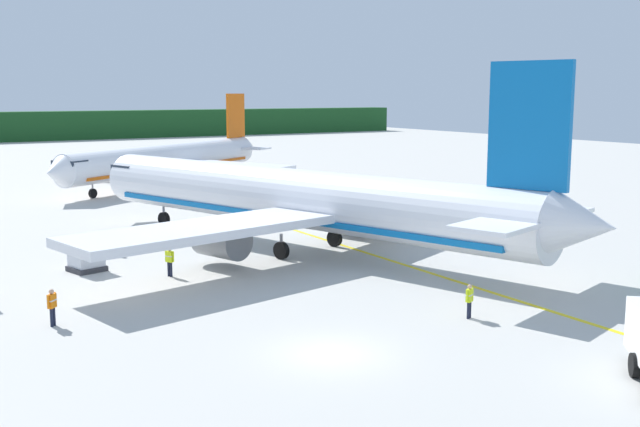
{
  "coord_description": "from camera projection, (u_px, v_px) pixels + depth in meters",
  "views": [
    {
      "loc": [
        -15.35,
        -24.76,
        10.31
      ],
      "look_at": [
        6.28,
        11.32,
        3.61
      ],
      "focal_mm": 42.71,
      "sensor_mm": 36.0,
      "label": 1
    }
  ],
  "objects": [
    {
      "name": "apron_guide_line",
      "position": [
        380.0,
        257.0,
        48.14
      ],
      "size": [
        0.3,
        60.0,
        0.01
      ],
      "primitive_type": "cube",
      "color": "yellow",
      "rests_on": "ground"
    },
    {
      "name": "airliner_mid_apron",
      "position": [
        169.0,
        159.0,
        85.43
      ],
      "size": [
        31.72,
        26.97,
        10.19
      ],
      "color": "white",
      "rests_on": "ground"
    },
    {
      "name": "crew_marshaller",
      "position": [
        113.0,
        239.0,
        48.97
      ],
      "size": [
        0.31,
        0.62,
        1.66
      ],
      "color": "#191E33",
      "rests_on": "ground"
    },
    {
      "name": "cargo_container_mid",
      "position": [
        86.0,
        255.0,
        44.28
      ],
      "size": [
        2.19,
        2.19,
        1.98
      ],
      "color": "#333338",
      "rests_on": "ground"
    },
    {
      "name": "crew_supervisor",
      "position": [
        170.0,
        259.0,
        42.98
      ],
      "size": [
        0.43,
        0.55,
        1.69
      ],
      "color": "#191E33",
      "rests_on": "ground"
    },
    {
      "name": "crew_loader_right",
      "position": [
        52.0,
        304.0,
        33.8
      ],
      "size": [
        0.48,
        0.48,
        1.7
      ],
      "color": "#191E33",
      "rests_on": "ground"
    },
    {
      "name": "crew_loader_left",
      "position": [
        469.0,
        298.0,
        34.98
      ],
      "size": [
        0.57,
        0.41,
        1.61
      ],
      "color": "#191E33",
      "rests_on": "ground"
    },
    {
      "name": "airliner_foreground",
      "position": [
        298.0,
        200.0,
        49.64
      ],
      "size": [
        33.98,
        40.6,
        11.9
      ],
      "color": "white",
      "rests_on": "ground"
    },
    {
      "name": "ground",
      "position": [
        61.0,
        205.0,
        71.06
      ],
      "size": [
        240.0,
        320.0,
        0.2
      ],
      "primitive_type": "cube",
      "color": "#B7B5AD"
    }
  ]
}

